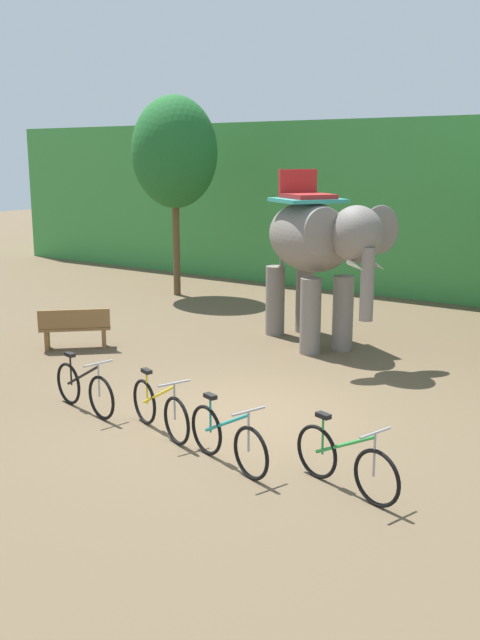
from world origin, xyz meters
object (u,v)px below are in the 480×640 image
object	(u,v)px
tree_center_right	(175,153)
bike_black	(84,389)
bike_teal	(228,439)
wooden_bench	(75,327)
elephant	(316,245)
bike_yellow	(160,409)
bike_green	(345,462)

from	to	relation	value
tree_center_right	bike_black	xyz separation A→B (m)	(5.29, -8.71, -3.77)
bike_teal	wooden_bench	size ratio (longest dim) A/B	1.20
tree_center_right	elephant	bearing A→B (deg)	-24.57
elephant	wooden_bench	distance (m)	5.45
elephant	bike_teal	world-z (taller)	elephant
bike_teal	wooden_bench	bearing A→B (deg)	154.08
elephant	wooden_bench	xyz separation A→B (m)	(-4.05, -3.22, -1.72)
bike_black	wooden_bench	distance (m)	4.03
bike_yellow	bike_teal	bearing A→B (deg)	-13.73
bike_black	bike_yellow	world-z (taller)	same
elephant	tree_center_right	bearing A→B (deg)	155.43
bike_black	bike_green	bearing A→B (deg)	-2.13
bike_black	bike_green	xyz separation A→B (m)	(4.78, -0.18, 0.00)
tree_center_right	bike_yellow	world-z (taller)	tree_center_right
elephant	bike_yellow	world-z (taller)	elephant
elephant	bike_black	bearing A→B (deg)	-99.54
tree_center_right	bike_black	world-z (taller)	tree_center_right
elephant	bike_black	world-z (taller)	elephant
wooden_bench	bike_black	bearing A→B (deg)	-40.52
elephant	bike_black	size ratio (longest dim) A/B	2.37
tree_center_right	bike_teal	bearing A→B (deg)	-47.17
elephant	bike_yellow	distance (m)	6.19
bike_black	bike_teal	world-z (taller)	same
elephant	wooden_bench	world-z (taller)	elephant
bike_teal	elephant	bearing A→B (deg)	109.20
tree_center_right	bike_green	distance (m)	13.95
bike_yellow	tree_center_right	bearing A→B (deg)	128.42
tree_center_right	wooden_bench	size ratio (longest dim) A/B	4.22
bike_black	tree_center_right	bearing A→B (deg)	121.28
elephant	bike_green	world-z (taller)	elephant
bike_yellow	bike_black	bearing A→B (deg)	178.82
bike_black	wooden_bench	size ratio (longest dim) A/B	1.23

